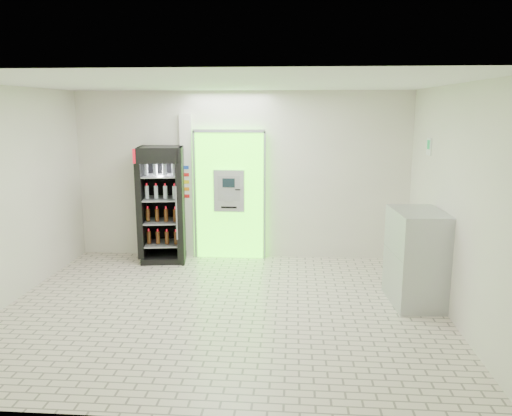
# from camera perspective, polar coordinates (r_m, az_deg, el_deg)

# --- Properties ---
(ground) EXTENTS (6.00, 6.00, 0.00)m
(ground) POSITION_cam_1_polar(r_m,az_deg,el_deg) (6.99, -3.79, -11.36)
(ground) COLOR beige
(ground) RESTS_ON ground
(room_shell) EXTENTS (6.00, 6.00, 6.00)m
(room_shell) POSITION_cam_1_polar(r_m,az_deg,el_deg) (6.50, -4.01, 3.79)
(room_shell) COLOR silver
(room_shell) RESTS_ON ground
(atm_assembly) EXTENTS (1.30, 0.24, 2.33)m
(atm_assembly) POSITION_cam_1_polar(r_m,az_deg,el_deg) (9.00, -3.00, 1.59)
(atm_assembly) COLOR #47FF17
(atm_assembly) RESTS_ON ground
(pillar) EXTENTS (0.22, 0.11, 2.60)m
(pillar) POSITION_cam_1_polar(r_m,az_deg,el_deg) (9.14, -7.84, 2.47)
(pillar) COLOR silver
(pillar) RESTS_ON ground
(beverage_cooler) EXTENTS (0.86, 0.81, 2.04)m
(beverage_cooler) POSITION_cam_1_polar(r_m,az_deg,el_deg) (9.01, -10.58, 0.18)
(beverage_cooler) COLOR black
(beverage_cooler) RESTS_ON ground
(steel_cabinet) EXTENTS (0.74, 1.04, 1.32)m
(steel_cabinet) POSITION_cam_1_polar(r_m,az_deg,el_deg) (7.30, 17.87, -5.40)
(steel_cabinet) COLOR #A7AAAE
(steel_cabinet) RESTS_ON ground
(exit_sign) EXTENTS (0.02, 0.22, 0.26)m
(exit_sign) POSITION_cam_1_polar(r_m,az_deg,el_deg) (8.07, 19.17, 6.66)
(exit_sign) COLOR white
(exit_sign) RESTS_ON room_shell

